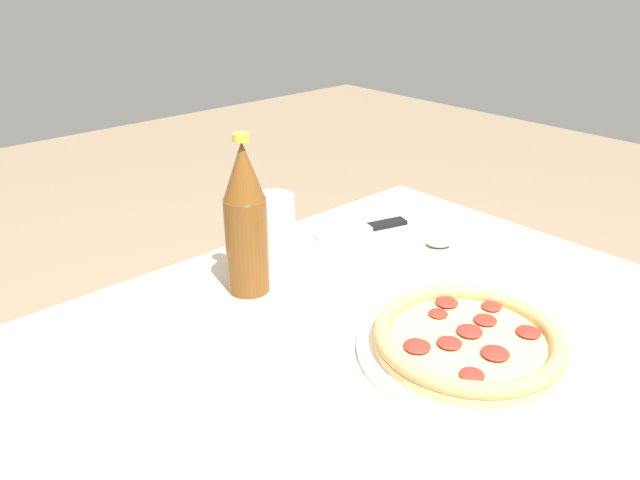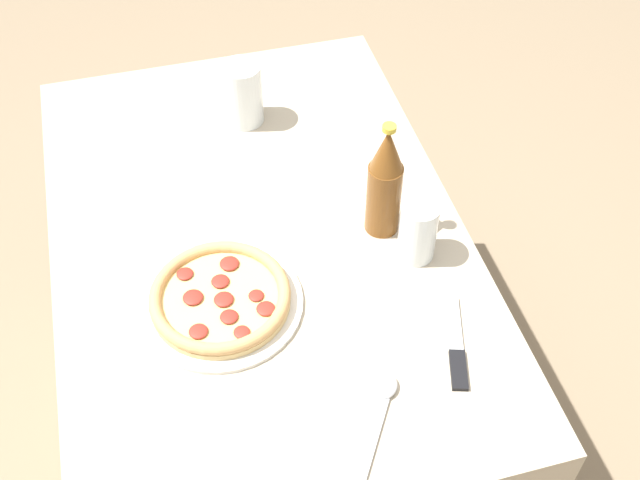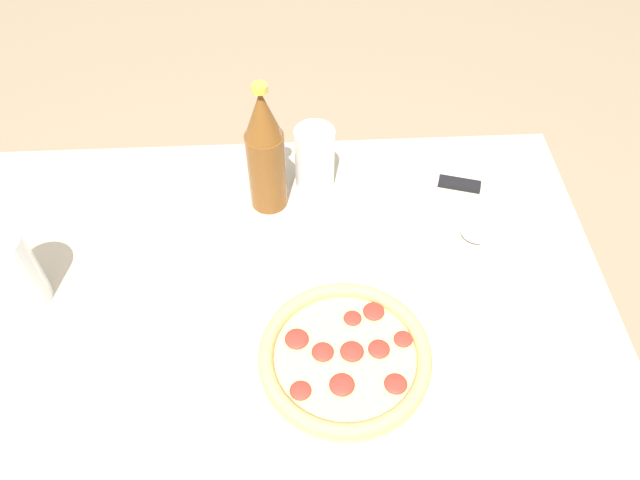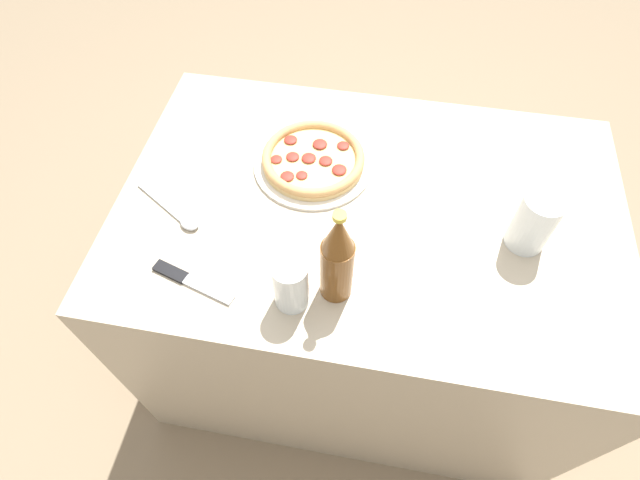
% 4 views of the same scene
% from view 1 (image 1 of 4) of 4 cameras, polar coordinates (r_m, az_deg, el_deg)
% --- Properties ---
extents(pizza_salami, '(0.28, 0.28, 0.04)m').
position_cam_1_polar(pizza_salami, '(0.81, 13.33, -9.00)').
color(pizza_salami, silver).
rests_on(pizza_salami, table).
extents(glass_orange_juice, '(0.07, 0.07, 0.12)m').
position_cam_1_polar(glass_orange_juice, '(0.98, -4.23, 0.52)').
color(glass_orange_juice, white).
rests_on(glass_orange_juice, table).
extents(glass_lemonade, '(0.08, 0.08, 0.13)m').
position_cam_1_polar(glass_lemonade, '(0.64, -24.30, -16.18)').
color(glass_lemonade, white).
rests_on(glass_lemonade, table).
extents(beer_bottle, '(0.06, 0.06, 0.24)m').
position_cam_1_polar(beer_bottle, '(0.89, -6.82, 1.81)').
color(beer_bottle, brown).
rests_on(beer_bottle, table).
extents(knife, '(0.18, 0.07, 0.01)m').
position_cam_1_polar(knife, '(1.13, 4.19, 1.08)').
color(knife, black).
rests_on(knife, table).
extents(spoon, '(0.18, 0.13, 0.02)m').
position_cam_1_polar(spoon, '(1.10, 12.87, -0.12)').
color(spoon, silver).
rests_on(spoon, table).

